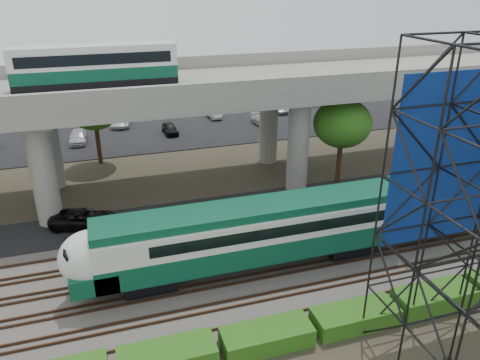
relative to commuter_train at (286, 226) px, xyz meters
name	(u,v)px	position (x,y,z in m)	size (l,w,h in m)	color
ground	(224,297)	(-4.60, -2.00, -2.88)	(140.00, 140.00, 0.00)	#474233
ballast_bed	(216,276)	(-4.60, 0.00, -2.78)	(90.00, 12.00, 0.20)	slate
service_road	(188,215)	(-4.60, 8.50, -2.84)	(90.00, 5.00, 0.08)	black
parking_lot	(149,128)	(-4.60, 32.00, -2.84)	(90.00, 18.00, 0.08)	black
harbor_water	(131,89)	(-4.60, 54.00, -2.87)	(140.00, 40.00, 0.03)	#42596C
rail_tracks	(216,274)	(-4.60, 0.00, -2.60)	(90.00, 9.52, 0.16)	#472D1E
commuter_train	(286,226)	(0.00, 0.00, 0.00)	(29.30, 3.06, 4.30)	black
overpass	(165,96)	(-5.00, 14.00, 5.33)	(80.00, 12.00, 12.40)	#9E9B93
hedge_strip	(267,336)	(-3.59, -6.30, -2.32)	(34.60, 1.80, 1.20)	#285914
trees	(114,131)	(-9.27, 14.17, 2.69)	(40.94, 16.94, 7.69)	#382314
suv	(84,219)	(-12.24, 8.93, -2.13)	(2.23, 4.83, 1.34)	black
parked_cars	(156,123)	(-3.68, 31.72, -2.19)	(36.99, 9.70, 1.29)	#BCBCBC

